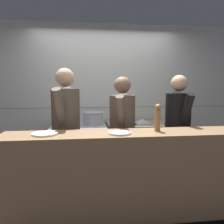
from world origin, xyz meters
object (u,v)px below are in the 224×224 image
object	(u,v)px
chefs_knife	(139,124)
plated_dish_appetiser	(119,133)
oven_range	(79,152)
stock_pot	(65,118)
mixing_bowl_steel	(143,121)
chef_sous	(122,132)
chef_head_cook	(66,130)
chef_line	(177,130)
pepper_mill	(158,117)
plated_dish_main	(45,134)
sauce_pot	(93,118)

from	to	relation	value
chefs_knife	plated_dish_appetiser	bearing A→B (deg)	-113.46
oven_range	chefs_knife	xyz separation A→B (m)	(0.97, -0.13, 0.46)
chefs_knife	stock_pot	bearing A→B (deg)	171.50
stock_pot	mixing_bowl_steel	size ratio (longest dim) A/B	1.14
stock_pot	chef_sous	xyz separation A→B (m)	(0.81, -0.76, -0.10)
oven_range	chefs_knife	size ratio (longest dim) A/B	2.29
stock_pot	chef_head_cook	distance (m)	0.76
stock_pot	chefs_knife	distance (m)	1.21
chef_sous	chef_line	bearing A→B (deg)	16.59
plated_dish_appetiser	pepper_mill	xyz separation A→B (m)	(0.44, 0.08, 0.15)
plated_dish_main	chef_sous	bearing A→B (deg)	31.02
plated_dish_main	plated_dish_appetiser	world-z (taller)	same
oven_range	plated_dish_appetiser	xyz separation A→B (m)	(0.46, -1.30, 0.59)
pepper_mill	chef_sous	size ratio (longest dim) A/B	0.18
stock_pot	oven_range	bearing A→B (deg)	-12.54
sauce_pot	chef_sous	xyz separation A→B (m)	(0.36, -0.72, -0.10)
mixing_bowl_steel	chef_line	xyz separation A→B (m)	(0.30, -0.73, -0.01)
oven_range	pepper_mill	bearing A→B (deg)	-53.77
chef_head_cook	plated_dish_main	bearing A→B (deg)	-95.16
chefs_knife	plated_dish_appetiser	xyz separation A→B (m)	(-0.51, -1.18, 0.13)
oven_range	stock_pot	xyz separation A→B (m)	(-0.22, 0.05, 0.56)
stock_pot	plated_dish_appetiser	distance (m)	1.52
chef_line	chefs_knife	bearing A→B (deg)	122.18
chef_head_cook	chef_sous	distance (m)	0.73
oven_range	pepper_mill	world-z (taller)	pepper_mill
plated_dish_main	plated_dish_appetiser	bearing A→B (deg)	-4.31
chef_line	pepper_mill	bearing A→B (deg)	-134.41
sauce_pot	chefs_knife	distance (m)	0.76
mixing_bowl_steel	chef_line	bearing A→B (deg)	-67.94
sauce_pot	chef_head_cook	world-z (taller)	chef_head_cook
pepper_mill	plated_dish_main	bearing A→B (deg)	-178.82
chefs_knife	chef_head_cook	xyz separation A→B (m)	(-1.11, -0.57, 0.06)
chefs_knife	plated_dish_main	xyz separation A→B (m)	(-1.28, -1.12, 0.13)
sauce_pot	pepper_mill	bearing A→B (deg)	-61.69
sauce_pot	pepper_mill	distance (m)	1.41
sauce_pot	chef_sous	distance (m)	0.81
chef_line	stock_pot	bearing A→B (deg)	152.06
pepper_mill	stock_pot	bearing A→B (deg)	131.37
plated_dish_main	pepper_mill	xyz separation A→B (m)	(1.20, 0.02, 0.15)
oven_range	stock_pot	distance (m)	0.61
oven_range	sauce_pot	world-z (taller)	sauce_pot
mixing_bowl_steel	plated_dish_main	world-z (taller)	plated_dish_main
chefs_knife	plated_dish_main	distance (m)	1.70
plated_dish_main	chef_sous	size ratio (longest dim) A/B	0.16
stock_pot	chef_head_cook	world-z (taller)	chef_head_cook
mixing_bowl_steel	plated_dish_main	size ratio (longest dim) A/B	1.00
pepper_mill	chef_sous	xyz separation A→B (m)	(-0.31, 0.51, -0.28)
plated_dish_appetiser	chef_head_cook	xyz separation A→B (m)	(-0.60, 0.60, -0.07)
chefs_knife	plated_dish_appetiser	distance (m)	1.29
stock_pot	chef_line	size ratio (longest dim) A/B	0.18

